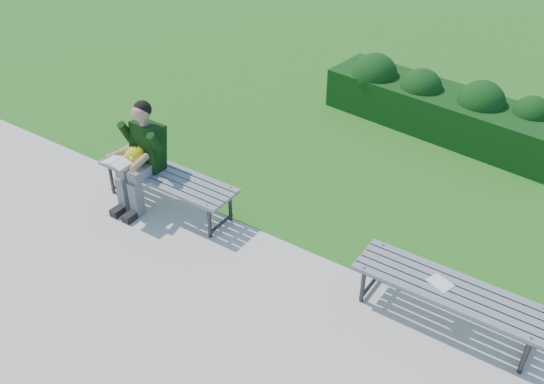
# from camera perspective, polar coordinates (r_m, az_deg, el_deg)

# --- Properties ---
(ground) EXTENTS (80.00, 80.00, 0.00)m
(ground) POSITION_cam_1_polar(r_m,az_deg,el_deg) (6.88, 0.85, -4.63)
(ground) COLOR #377625
(ground) RESTS_ON ground
(walkway) EXTENTS (30.00, 3.50, 0.02)m
(walkway) POSITION_cam_1_polar(r_m,az_deg,el_deg) (5.89, -8.86, -13.46)
(walkway) COLOR beige
(walkway) RESTS_ON ground
(hedge) EXTENTS (3.61, 1.28, 0.92)m
(hedge) POSITION_cam_1_polar(r_m,az_deg,el_deg) (9.22, 15.54, 7.91)
(hedge) COLOR #1B3E13
(hedge) RESTS_ON ground
(bench_left) EXTENTS (1.80, 0.50, 0.46)m
(bench_left) POSITION_cam_1_polar(r_m,az_deg,el_deg) (7.27, -9.81, 1.24)
(bench_left) COLOR gray
(bench_left) RESTS_ON walkway
(bench_right) EXTENTS (1.80, 0.50, 0.46)m
(bench_right) POSITION_cam_1_polar(r_m,az_deg,el_deg) (5.91, 16.36, -9.00)
(bench_right) COLOR gray
(bench_right) RESTS_ON walkway
(seated_boy) EXTENTS (0.56, 0.76, 1.31)m
(seated_boy) POSITION_cam_1_polar(r_m,az_deg,el_deg) (7.24, -12.29, 3.60)
(seated_boy) COLOR slate
(seated_boy) RESTS_ON walkway
(paper_sheet) EXTENTS (0.26, 0.22, 0.01)m
(paper_sheet) POSITION_cam_1_polar(r_m,az_deg,el_deg) (5.89, 15.54, -8.25)
(paper_sheet) COLOR white
(paper_sheet) RESTS_ON bench_right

